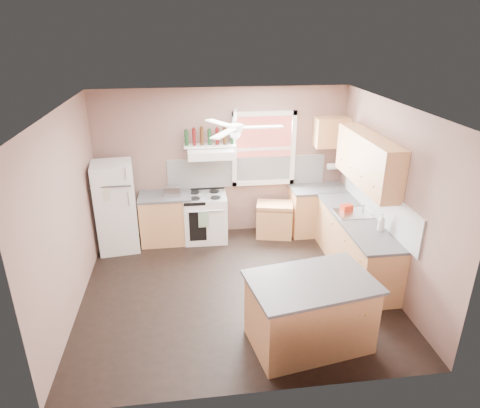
{
  "coord_description": "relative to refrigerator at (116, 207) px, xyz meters",
  "views": [
    {
      "loc": [
        -0.64,
        -5.42,
        3.68
      ],
      "look_at": [
        0.1,
        0.3,
        1.25
      ],
      "focal_mm": 32.0,
      "sensor_mm": 36.0,
      "label": 1
    }
  ],
  "objects": [
    {
      "name": "range_hood",
      "position": [
        1.66,
        0.21,
        0.83
      ],
      "size": [
        0.78,
        0.5,
        0.14
      ],
      "primitive_type": "cube",
      "color": "white",
      "rests_on": "wall_back"
    },
    {
      "name": "bottle_shelf",
      "position": [
        1.66,
        0.33,
        0.93
      ],
      "size": [
        0.9,
        0.26,
        0.03
      ],
      "primitive_type": "cube",
      "color": "white",
      "rests_on": "range_hood"
    },
    {
      "name": "base_cabinet_left",
      "position": [
        0.83,
        0.16,
        -0.36
      ],
      "size": [
        0.9,
        0.6,
        0.86
      ],
      "primitive_type": "cube",
      "color": "#BE814F",
      "rests_on": "floor"
    },
    {
      "name": "island_top",
      "position": [
        2.64,
        -2.82,
        0.09
      ],
      "size": [
        1.62,
        1.2,
        0.04
      ],
      "primitive_type": "cube",
      "rotation": [
        0.0,
        0.0,
        0.18
      ],
      "color": "#49494C",
      "rests_on": "island"
    },
    {
      "name": "red_caddy",
      "position": [
        3.76,
        -0.91,
        0.16
      ],
      "size": [
        0.21,
        0.17,
        0.1
      ],
      "primitive_type": "cube",
      "rotation": [
        0.0,
        0.0,
        0.3
      ],
      "color": "red",
      "rests_on": "counter_right"
    },
    {
      "name": "stove",
      "position": [
        1.53,
        0.16,
        -0.36
      ],
      "size": [
        0.77,
        0.66,
        0.86
      ],
      "primitive_type": "cube",
      "rotation": [
        0.0,
        0.0,
        -0.02
      ],
      "color": "white",
      "rests_on": "floor"
    },
    {
      "name": "toaster",
      "position": [
        0.97,
        0.09,
        0.2
      ],
      "size": [
        0.3,
        0.19,
        0.18
      ],
      "primitive_type": "cube",
      "rotation": [
        0.0,
        0.0,
        -0.12
      ],
      "color": "silver",
      "rests_on": "counter_left"
    },
    {
      "name": "wall_right",
      "position": [
        4.16,
        -1.54,
        0.56
      ],
      "size": [
        0.05,
        4.0,
        2.7
      ],
      "primitive_type": "cube",
      "color": "#7C5D52",
      "rests_on": "ground"
    },
    {
      "name": "wall_back",
      "position": [
        1.89,
        0.49,
        0.56
      ],
      "size": [
        4.5,
        0.05,
        2.7
      ],
      "primitive_type": "cube",
      "color": "#7C5D52",
      "rests_on": "ground"
    },
    {
      "name": "ceiling",
      "position": [
        1.89,
        -1.54,
        1.91
      ],
      "size": [
        4.5,
        4.5,
        0.0
      ],
      "primitive_type": "plane",
      "color": "white",
      "rests_on": "ground"
    },
    {
      "name": "base_cabinet_corner",
      "position": [
        3.64,
        0.16,
        -0.36
      ],
      "size": [
        1.0,
        0.6,
        0.86
      ],
      "primitive_type": "cube",
      "color": "#BE814F",
      "rests_on": "floor"
    },
    {
      "name": "base_cabinet_right",
      "position": [
        3.84,
        -1.24,
        -0.36
      ],
      "size": [
        0.6,
        2.2,
        0.86
      ],
      "primitive_type": "cube",
      "color": "#BE814F",
      "rests_on": "floor"
    },
    {
      "name": "upper_cabinet_corner",
      "position": [
        3.84,
        0.29,
        1.11
      ],
      "size": [
        0.6,
        0.33,
        0.52
      ],
      "primitive_type": "cube",
      "color": "#BE814F",
      "rests_on": "wall_back"
    },
    {
      "name": "counter_right",
      "position": [
        3.83,
        -1.24,
        0.09
      ],
      "size": [
        0.62,
        2.22,
        0.04
      ],
      "primitive_type": "cube",
      "color": "#49494C",
      "rests_on": "base_cabinet_right"
    },
    {
      "name": "window_frame",
      "position": [
        2.64,
        0.42,
        0.81
      ],
      "size": [
        1.16,
        0.07,
        1.36
      ],
      "primitive_type": "cube",
      "color": "white",
      "rests_on": "wall_back"
    },
    {
      "name": "floor",
      "position": [
        1.89,
        -1.54,
        -0.79
      ],
      "size": [
        4.5,
        4.5,
        0.0
      ],
      "primitive_type": "plane",
      "color": "black",
      "rests_on": "ground"
    },
    {
      "name": "soap_bottle",
      "position": [
        4.0,
        -1.67,
        0.25
      ],
      "size": [
        0.12,
        0.12,
        0.27
      ],
      "primitive_type": "imported",
      "rotation": [
        0.0,
        0.0,
        4.87
      ],
      "color": "silver",
      "rests_on": "counter_right"
    },
    {
      "name": "cart",
      "position": [
        2.81,
        0.11,
        -0.46
      ],
      "size": [
        0.73,
        0.56,
        0.65
      ],
      "primitive_type": "cube",
      "rotation": [
        0.0,
        0.0,
        -0.22
      ],
      "color": "#BE814F",
      "rests_on": "floor"
    },
    {
      "name": "backsplash_right",
      "position": [
        4.12,
        -1.24,
        0.39
      ],
      "size": [
        0.03,
        2.6,
        0.55
      ],
      "primitive_type": "cube",
      "color": "white",
      "rests_on": "wall_right"
    },
    {
      "name": "wine_bottles",
      "position": [
        1.66,
        0.33,
        1.09
      ],
      "size": [
        0.86,
        0.06,
        0.31
      ],
      "color": "#143819",
      "rests_on": "bottle_shelf"
    },
    {
      "name": "backsplash_back",
      "position": [
        2.34,
        0.45,
        0.39
      ],
      "size": [
        2.9,
        0.03,
        0.55
      ],
      "primitive_type": "cube",
      "color": "white",
      "rests_on": "wall_back"
    },
    {
      "name": "refrigerator",
      "position": [
        0.0,
        0.0,
        0.0
      ],
      "size": [
        0.74,
        0.72,
        1.57
      ],
      "primitive_type": "cube",
      "rotation": [
        0.0,
        0.0,
        0.12
      ],
      "color": "white",
      "rests_on": "floor"
    },
    {
      "name": "sink",
      "position": [
        3.83,
        -1.04,
        0.11
      ],
      "size": [
        0.55,
        0.45,
        0.03
      ],
      "primitive_type": "cube",
      "color": "silver",
      "rests_on": "counter_right"
    },
    {
      "name": "window_view",
      "position": [
        2.64,
        0.45,
        0.81
      ],
      "size": [
        1.0,
        0.02,
        1.2
      ],
      "primitive_type": "cube",
      "color": "maroon",
      "rests_on": "wall_back"
    },
    {
      "name": "upper_cabinet_right",
      "position": [
        3.97,
        -1.04,
        0.99
      ],
      "size": [
        0.33,
        1.8,
        0.76
      ],
      "primitive_type": "cube",
      "color": "#BE814F",
      "rests_on": "wall_right"
    },
    {
      "name": "faucet",
      "position": [
        3.99,
        -1.04,
        0.18
      ],
      "size": [
        0.03,
        0.03,
        0.14
      ],
      "primitive_type": "cylinder",
      "color": "silver",
      "rests_on": "sink"
    },
    {
      "name": "island",
      "position": [
        2.64,
        -2.82,
        -0.36
      ],
      "size": [
        1.52,
        1.11,
        0.86
      ],
      "primitive_type": "cube",
      "rotation": [
        0.0,
        0.0,
        0.18
      ],
      "color": "#BE814F",
      "rests_on": "floor"
    },
    {
      "name": "paper_towel",
      "position": [
        3.96,
        0.32,
        0.46
      ],
      "size": [
        0.26,
        0.12,
        0.12
      ],
      "primitive_type": "cylinder",
      "rotation": [
        0.0,
        1.57,
        0.0
      ],
      "color": "white",
      "rests_on": "wall_back"
    },
    {
      "name": "counter_corner",
      "position": [
        3.64,
        0.16,
        0.09
      ],
      "size": [
        1.02,
        0.62,
        0.04
      ],
      "primitive_type": "cube",
      "color": "#49494C",
      "rests_on": "base_cabinet_corner"
    },
    {
      "name": "wall_left",
      "position": [
        -0.39,
        -1.54,
        0.56
      ],
      "size": [
        0.05,
        4.0,
        2.7
      ],
      "primitive_type": "cube",
      "color": "#7C5D52",
      "rests_on": "ground"
    },
    {
      "name": "ceiling_fan_hub",
      "position": [
        1.89,
        -1.54,
        1.66
      ],
      "size": [
        0.2,
        0.2,
        0.08
      ],
      "primitive_type": "cylinder",
      "color": "white",
      "rests_on": "ceiling"
    },
    {
      "name": "counter_left",
      "position": [
        0.83,
        0.16,
        0.09
      ],
      "size": [
        0.92,
        0.62,
        0.04
      ],
      "primitive_type": "cube",
      "color": "#49494C",
      "rests_on": "base_cabinet_left"
    }
  ]
}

